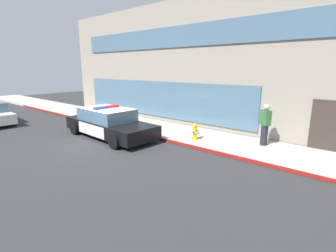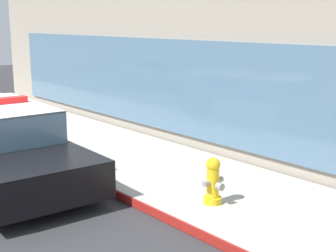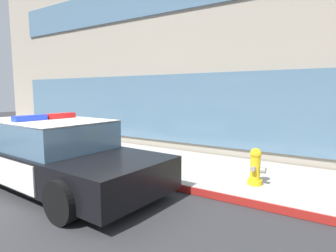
% 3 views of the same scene
% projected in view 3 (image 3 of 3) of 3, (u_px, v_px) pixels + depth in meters
% --- Properties ---
extents(ground, '(48.00, 48.00, 0.00)m').
position_uv_depth(ground, '(39.00, 204.00, 4.93)').
color(ground, '#303033').
extents(sidewalk, '(48.00, 2.81, 0.15)m').
position_uv_depth(sidewalk, '(151.00, 161.00, 7.67)').
color(sidewalk, '#B2ADA3').
rests_on(sidewalk, ground).
extents(curb_red_paint, '(28.80, 0.04, 0.14)m').
position_uv_depth(curb_red_paint, '(115.00, 174.00, 6.49)').
color(curb_red_paint, maroon).
rests_on(curb_red_paint, ground).
extents(storefront_building, '(21.31, 10.73, 6.83)m').
position_uv_depth(storefront_building, '(266.00, 58.00, 12.23)').
color(storefront_building, gray).
rests_on(storefront_building, ground).
extents(police_cruiser, '(5.25, 2.31, 1.49)m').
position_uv_depth(police_cruiser, '(52.00, 153.00, 5.91)').
color(police_cruiser, black).
rests_on(police_cruiser, ground).
extents(fire_hydrant, '(0.34, 0.39, 0.73)m').
position_uv_depth(fire_hydrant, '(256.00, 167.00, 5.48)').
color(fire_hydrant, gold).
rests_on(fire_hydrant, sidewalk).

